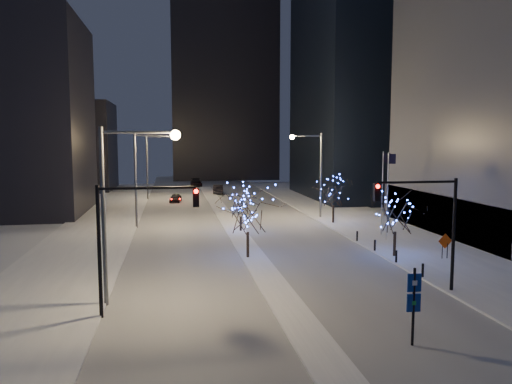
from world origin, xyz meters
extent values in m
plane|color=silver|center=(0.00, 0.00, 0.00)|extent=(160.00, 160.00, 0.00)
cube|color=#B3B9C3|center=(0.00, 35.00, 0.01)|extent=(20.00, 130.00, 0.02)
cube|color=white|center=(0.00, 30.00, 0.07)|extent=(2.00, 80.00, 0.15)
cube|color=white|center=(15.00, 20.00, 0.07)|extent=(10.00, 90.00, 0.15)
cube|color=white|center=(-14.00, 20.00, 0.07)|extent=(8.00, 90.00, 0.15)
cube|color=black|center=(-26.00, 70.00, 8.00)|extent=(18.00, 16.00, 16.00)
cube|color=black|center=(6.00, 92.00, 21.00)|extent=(24.00, 14.00, 42.00)
cylinder|color=#595E66|center=(-10.00, 2.00, 5.00)|extent=(0.24, 0.24, 10.00)
cylinder|color=#595E66|center=(-8.00, 2.00, 9.70)|extent=(4.00, 0.16, 0.16)
sphere|color=#FFD47F|center=(-6.00, 2.00, 9.55)|extent=(0.56, 0.56, 0.56)
cylinder|color=#595E66|center=(-10.00, 27.00, 5.00)|extent=(0.24, 0.24, 10.00)
cylinder|color=#595E66|center=(-8.00, 27.00, 9.70)|extent=(4.00, 0.16, 0.16)
sphere|color=#FFD47F|center=(-6.00, 27.00, 9.55)|extent=(0.56, 0.56, 0.56)
cylinder|color=#595E66|center=(-10.00, 52.00, 5.00)|extent=(0.24, 0.24, 10.00)
cylinder|color=#595E66|center=(-8.00, 52.00, 9.70)|extent=(4.00, 0.16, 0.16)
sphere|color=#FFD47F|center=(-6.00, 52.00, 9.55)|extent=(0.56, 0.56, 0.56)
cylinder|color=#595E66|center=(11.00, 30.00, 5.00)|extent=(0.24, 0.24, 10.00)
cylinder|color=#595E66|center=(9.25, 30.00, 9.70)|extent=(3.50, 0.16, 0.16)
sphere|color=#FFD47F|center=(7.50, 30.00, 9.55)|extent=(0.56, 0.56, 0.56)
cylinder|color=black|center=(-10.00, 0.00, 3.50)|extent=(0.20, 0.20, 7.00)
cylinder|color=black|center=(-7.50, 0.00, 6.80)|extent=(5.00, 0.14, 0.14)
cube|color=black|center=(-5.00, 0.00, 6.25)|extent=(0.32, 0.28, 1.00)
sphere|color=#FF0C05|center=(-5.00, -0.18, 6.60)|extent=(0.22, 0.22, 0.22)
cylinder|color=black|center=(10.50, 1.00, 3.50)|extent=(0.20, 0.20, 7.00)
cylinder|color=black|center=(8.00, 1.00, 6.80)|extent=(5.00, 0.14, 0.14)
cube|color=black|center=(5.50, 1.00, 6.25)|extent=(0.32, 0.28, 1.00)
sphere|color=#FF0C05|center=(5.50, 0.82, 6.60)|extent=(0.22, 0.22, 0.22)
cylinder|color=silver|center=(13.00, 16.00, 4.15)|extent=(0.10, 0.10, 8.00)
cube|color=black|center=(13.35, 16.00, 7.55)|extent=(0.70, 0.03, 0.90)
cylinder|color=silver|center=(13.60, 18.50, 4.15)|extent=(0.10, 0.10, 8.00)
cube|color=black|center=(13.95, 18.50, 7.55)|extent=(0.70, 0.03, 0.90)
cylinder|color=black|center=(10.20, 4.00, 0.60)|extent=(0.16, 0.16, 0.90)
cylinder|color=black|center=(10.20, 8.00, 0.60)|extent=(0.16, 0.16, 0.90)
cylinder|color=black|center=(10.20, 12.00, 0.60)|extent=(0.16, 0.16, 0.90)
cylinder|color=black|center=(10.20, 16.00, 0.60)|extent=(0.16, 0.16, 0.90)
imported|color=black|center=(-5.79, 48.20, 0.63)|extent=(2.05, 3.89, 1.26)
imported|color=black|center=(1.50, 58.43, 0.80)|extent=(2.15, 4.97, 1.59)
imported|color=black|center=(-1.56, 72.42, 0.75)|extent=(2.20, 5.18, 1.49)
cylinder|color=black|center=(-0.50, 11.49, 1.14)|extent=(0.22, 0.22, 1.98)
cylinder|color=black|center=(0.50, 22.81, 0.87)|extent=(0.22, 0.22, 1.44)
cylinder|color=black|center=(10.98, 9.99, 1.11)|extent=(0.22, 0.22, 1.92)
cylinder|color=black|center=(11.23, 25.97, 1.11)|extent=(0.22, 0.22, 1.91)
cylinder|color=black|center=(4.39, -6.00, 1.80)|extent=(0.12, 0.12, 3.60)
cube|color=navy|center=(4.39, -6.00, 2.93)|extent=(0.64, 0.11, 0.82)
cube|color=navy|center=(4.39, -6.00, 2.00)|extent=(0.64, 0.11, 0.82)
cylinder|color=black|center=(14.23, 8.53, 0.73)|extent=(0.06, 0.06, 1.15)
cylinder|color=black|center=(14.64, 8.53, 0.73)|extent=(0.06, 0.06, 1.15)
cube|color=#EE510C|center=(14.44, 8.53, 1.51)|extent=(1.19, 0.12, 1.19)
camera|label=1|loc=(-6.22, -26.26, 9.32)|focal=35.00mm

